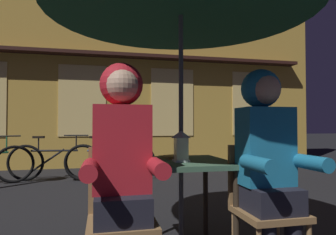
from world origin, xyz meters
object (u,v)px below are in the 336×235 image
Objects in this scene: person_left_hooded at (122,153)px; bicycle_third at (110,161)px; book at (173,157)px; lantern at (181,145)px; chair_left at (121,210)px; chair_right at (263,202)px; bicycle_second at (54,161)px; person_right_hooded at (267,150)px; potted_plant at (253,145)px; cafe_table at (181,174)px.

person_left_hooded is 0.83× the size of bicycle_third.
lantern is at bearing -117.42° from book.
chair_left is 1.00× the size of chair_right.
book is at bearing -67.57° from bicycle_second.
book is at bearing 48.98° from chair_left.
person_left_hooded is 0.96m from person_right_hooded.
potted_plant is at bearing 54.17° from person_left_hooded.
person_right_hooded is 0.84× the size of bicycle_second.
chair_left is at bearing -159.50° from book.
book is at bearing 91.06° from lantern.
person_left_hooded is 1.00× the size of person_right_hooded.
chair_right is (0.48, -0.37, -0.15)m from cafe_table.
bicycle_second is 8.38× the size of book.
bicycle_third reaches higher than book.
cafe_table is 5.30m from potted_plant.
potted_plant is at bearing 55.68° from cafe_table.
book is (0.41, -3.25, 0.41)m from bicycle_third.
potted_plant is (2.51, 4.80, -0.30)m from person_right_hooded.
potted_plant is at bearing 15.85° from bicycle_third.
chair_right is at bearing -117.86° from potted_plant.
chair_right is 0.62× the size of person_left_hooded.
cafe_table is at bearing -68.08° from bicycle_second.
chair_right is at bearing -64.09° from bicycle_second.
lantern reaches higher than cafe_table.
bicycle_second is 1.00× the size of bicycle_third.
lantern is 0.27× the size of chair_left.
chair_right reaches higher than cafe_table.
person_right_hooded is 7.00× the size of book.
bicycle_second is at bearing -170.09° from potted_plant.
person_left_hooded is (-0.48, -0.43, 0.21)m from cafe_table.
potted_plant is (3.47, 4.75, 0.05)m from chair_left.
bicycle_third is 3.57m from potted_plant.
chair_right is at bearing 90.00° from person_right_hooded.
potted_plant is (2.51, 4.75, 0.05)m from chair_right.
lantern reaches higher than chair_left.
chair_left is 4.35× the size of book.
potted_plant is (3.47, 4.80, -0.30)m from person_left_hooded.
person_left_hooded and person_right_hooded have the same top height.
lantern is at bearing -83.21° from bicycle_third.
person_right_hooded is at bearing -90.00° from chair_right.
person_left_hooded is at bearing -90.00° from chair_left.
chair_left is at bearing 180.00° from chair_right.
chair_left is 5.88m from potted_plant.
chair_left and chair_right have the same top height.
chair_right is 1.03m from person_left_hooded.
lantern is 0.14× the size of bicycle_second.
bicycle_second is 3.75m from book.
cafe_table is 0.53× the size of person_right_hooded.
chair_right is at bearing 3.39° from person_left_hooded.
cafe_table is 0.62m from chair_left.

